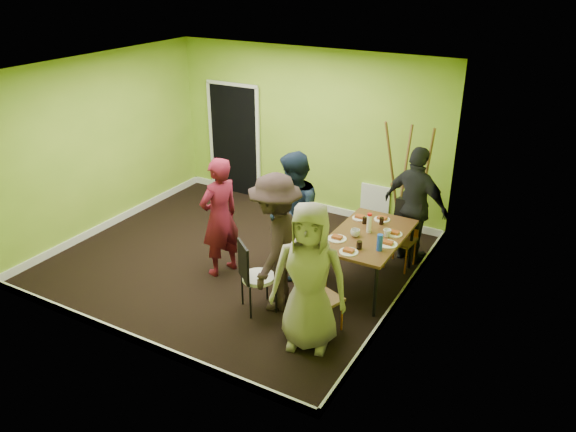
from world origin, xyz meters
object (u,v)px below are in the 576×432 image
Objects in this scene: chair_front_end at (319,295)px; orange_bottle at (369,224)px; dining_table at (369,238)px; blue_bottle at (380,243)px; chair_bentwood at (253,273)px; person_standing at (220,217)px; chair_left_near at (300,256)px; chair_back_end at (407,220)px; person_left_far at (293,216)px; thermos at (369,224)px; easel at (406,185)px; person_front_end at (309,277)px; chair_left_far at (309,238)px; person_left_near at (275,243)px; person_back_end at (415,206)px.

orange_bottle is at bearing 110.24° from chair_front_end.
dining_table is 6.84× the size of blue_bottle.
person_standing is at bearing -173.94° from chair_bentwood.
chair_left_near reaches higher than orange_bottle.
chair_back_end is at bearing 91.36° from blue_bottle.
thermos is at bearing 85.39° from person_left_far.
chair_front_end is at bearing -110.49° from blue_bottle.
person_front_end is at bearing -91.58° from easel.
easel is (0.00, 1.48, 0.25)m from dining_table.
person_left_far is at bearing 176.14° from blue_bottle.
blue_bottle is (0.28, -1.84, -0.09)m from easel.
blue_bottle is at bearing -56.69° from orange_bottle.
easel reaches higher than chair_back_end.
chair_left_far is at bearing -115.68° from easel.
chair_left_far is at bearing 171.18° from blue_bottle.
person_back_end is at bearing 135.02° from person_left_near.
person_back_end is (1.32, 1.22, -0.02)m from person_left_far.
chair_back_end is 2.47m from chair_bentwood.
chair_left_near is 0.60× the size of person_left_near.
easel is at bearing 155.50° from person_standing.
chair_back_end is 11.59× the size of orange_bottle.
person_left_near is at bearing 90.39° from chair_bentwood.
chair_left_near is 1.80m from chair_back_end.
easel is 1.42m from thermos.
blue_bottle is (0.36, 0.96, 0.34)m from chair_front_end.
person_left_far reaches higher than person_standing.
blue_bottle is at bearing 115.77° from person_standing.
person_back_end reaches higher than person_standing.
orange_bottle is 1.47m from person_left_near.
person_left_far reaches higher than dining_table.
chair_front_end is 3.79× the size of thermos.
chair_bentwood is at bearing -143.49° from blue_bottle.
chair_front_end is 1.43m from thermos.
person_left_near reaches higher than person_back_end.
blue_bottle reaches higher than chair_bentwood.
easel is 1.10× the size of person_back_end.
chair_bentwood reaches higher than dining_table.
person_back_end is at bearing 98.55° from chair_bentwood.
person_standing reaches higher than dining_table.
person_left_far is at bearing 129.36° from chair_bentwood.
person_standing is 0.96× the size of person_left_far.
person_back_end reaches higher than chair_left_far.
orange_bottle is 2.04m from person_standing.
person_back_end is at bearing -59.16° from easel.
person_left_near reaches higher than chair_left_far.
chair_front_end is at bearing 95.86° from person_back_end.
person_back_end reaches higher than thermos.
dining_table is 0.85× the size of person_front_end.
person_front_end reaches higher than thermos.
dining_table is 0.84× the size of person_left_near.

